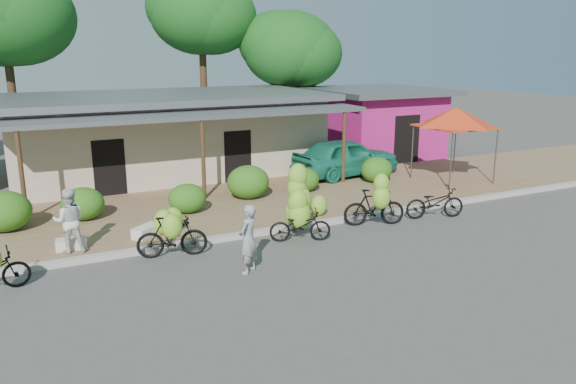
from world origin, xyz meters
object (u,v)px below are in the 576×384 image
Objects in this scene: bike_far_right at (435,203)px; teal_van at (346,157)px; tree_center_right at (197,11)px; bike_left at (172,235)px; bike_center at (299,210)px; sack_far at (71,244)px; red_canopy at (456,117)px; bystander at (69,221)px; tree_near_right at (286,47)px; bike_right at (376,204)px; sack_near at (147,231)px; vendor at (248,239)px.

teal_van is at bearing 11.62° from bike_far_right.
tree_center_right is 17.51m from bike_left.
bike_center is 2.75× the size of sack_far.
red_canopy is at bearing -62.66° from bike_left.
bystander reaches higher than sack_far.
tree_center_right reaches higher than red_canopy.
teal_van is (10.95, 4.40, -0.05)m from bystander.
bike_center is at bearing -114.79° from tree_near_right.
bike_right is 2.57× the size of sack_far.
tree_near_right reaches higher than teal_van.
bystander is at bearing 97.75° from bike_far_right.
sack_near is (-0.29, 1.60, -0.32)m from bike_left.
tree_near_right is 14.61m from bike_right.
bike_right is 2.26× the size of sack_near.
bike_far_right is 7.07m from vendor.
bike_left is (-5.72, -15.27, -6.37)m from tree_center_right.
bike_center is at bearing 177.92° from bystander.
tree_center_right is 18.61m from vendor.
tree_near_right is 15.31m from bike_center.
tree_near_right reaches higher than sack_near.
tree_near_right is (4.00, -2.00, -1.77)m from tree_center_right.
tree_near_right is at bearing -23.19° from bike_left.
sack_far is at bearing -82.06° from bystander.
tree_near_right reaches higher than bike_right.
red_canopy is at bearing 165.48° from vendor.
vendor is at bearing 127.34° from bike_right.
bike_right reaches higher than bike_far_right.
bike_left is 0.41× the size of teal_van.
sack_far is at bearing -176.00° from sack_near.
bike_center is 1.04× the size of bike_far_right.
tree_near_right is 3.41× the size of bike_center.
tree_center_right is 5.43× the size of bystander.
bike_right is at bearing 150.15° from teal_van.
sack_near is 3.77m from vendor.
teal_van is (-1.04, -7.61, -4.30)m from tree_near_right.
sack_near is (-6.36, 1.74, -0.41)m from bike_right.
bike_center is 1.07× the size of bike_right.
bike_right is at bearing -10.90° from sack_far.
red_canopy is 1.82× the size of bike_right.
bike_right is 1.15× the size of vendor.
bike_center is at bearing 132.46° from teal_van.
tree_center_right is 2.55× the size of red_canopy.
bike_left is 6.08m from bike_right.
bike_right is at bearing -78.28° from bike_left.
sack_far is 0.46× the size of bystander.
tree_near_right reaches higher than sack_far.
sack_far is (-5.83, 1.51, -0.54)m from bike_center.
tree_center_right is 4.81m from tree_near_right.
bike_far_right is at bearing -12.21° from sack_near.
bike_left is (-11.91, -3.04, -2.02)m from red_canopy.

